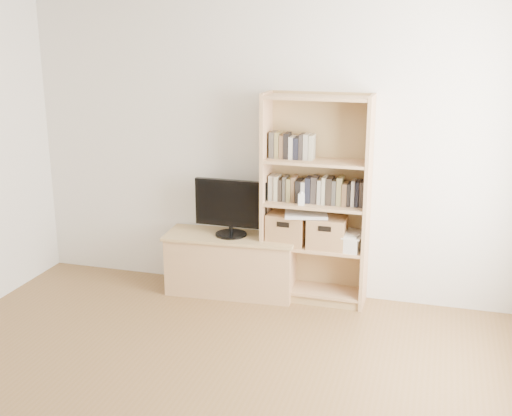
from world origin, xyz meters
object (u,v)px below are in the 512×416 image
at_px(television, 231,208).
at_px(basket_left, 287,228).
at_px(tv_stand, 231,265).
at_px(bookshelf, 315,201).
at_px(baby_monitor, 301,199).
at_px(laptop, 306,214).
at_px(basket_right, 327,232).

relative_size(television, basket_left, 1.98).
height_order(tv_stand, bookshelf, bookshelf).
height_order(baby_monitor, laptop, baby_monitor).
bearing_deg(tv_stand, bookshelf, 0.09).
height_order(tv_stand, basket_left, basket_left).
bearing_deg(bookshelf, basket_right, -2.60).
bearing_deg(television, tv_stand, 0.00).
bearing_deg(basket_right, television, -176.71).
bearing_deg(tv_stand, baby_monitor, -8.18).
relative_size(baby_monitor, laptop, 0.27).
xyz_separation_m(tv_stand, television, (0.00, 0.00, 0.54)).
height_order(basket_left, laptop, laptop).
bearing_deg(laptop, basket_left, 160.85).
bearing_deg(television, baby_monitor, -3.45).
relative_size(tv_stand, laptop, 3.14).
distance_m(tv_stand, television, 0.54).
distance_m(tv_stand, laptop, 0.85).
distance_m(baby_monitor, basket_right, 0.38).
distance_m(tv_stand, basket_right, 0.93).
relative_size(baby_monitor, basket_left, 0.30).
bearing_deg(laptop, basket_right, -7.99).
bearing_deg(baby_monitor, basket_left, 141.27).
height_order(basket_left, basket_right, basket_left).
distance_m(baby_monitor, basket_left, 0.34).
bearing_deg(tv_stand, basket_left, 1.58).
bearing_deg(bookshelf, tv_stand, -175.68).
height_order(television, basket_right, television).
bearing_deg(television, laptop, 3.40).
distance_m(tv_stand, basket_left, 0.63).
bearing_deg(laptop, television, 169.61).
relative_size(bookshelf, baby_monitor, 18.30).
height_order(basket_right, laptop, laptop).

